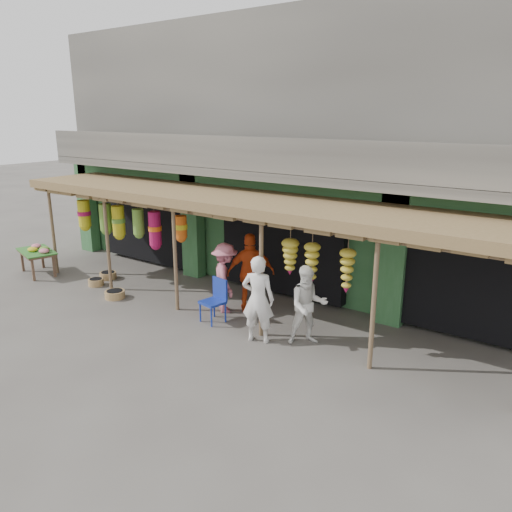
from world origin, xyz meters
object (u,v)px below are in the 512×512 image
Objects in this scene: blue_chair at (216,298)px; person_shopper at (225,278)px; person_vendor at (251,273)px; flower_table at (37,252)px; person_right at (308,305)px; person_front at (258,299)px.

blue_chair is 0.59× the size of person_shopper.
person_vendor is 0.63m from person_shopper.
person_vendor reaches higher than person_shopper.
person_right reaches higher than flower_table.
person_vendor is (6.83, 1.36, 0.28)m from flower_table.
person_vendor is 1.14× the size of person_shopper.
person_vendor is at bearing -68.14° from person_front.
flower_table is 0.94× the size of person_right.
person_front reaches higher than person_shopper.
person_front is 1.11× the size of person_right.
flower_table is 7.94m from person_front.
person_right is (2.29, 0.22, 0.28)m from blue_chair.
flower_table is 8.85m from person_right.
person_right is 2.52m from person_shopper.
person_front is at bearing -1.30° from blue_chair.
blue_chair is 1.08m from person_vendor.
flower_table is 0.82× the size of person_vendor.
person_right is (8.83, 0.62, 0.16)m from flower_table.
person_front is (1.40, -0.30, 0.37)m from blue_chair.
person_front is 1.68m from person_vendor.
person_vendor is at bearing 27.47° from flower_table.
person_front reaches higher than flower_table.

